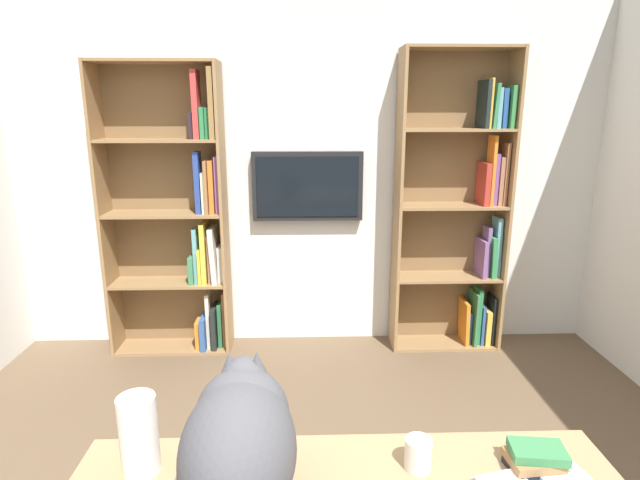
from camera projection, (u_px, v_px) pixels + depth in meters
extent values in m
cube|color=silver|center=(309.00, 171.00, 3.83)|extent=(4.52, 0.06, 2.70)
cube|color=#937047|center=(505.00, 206.00, 3.75)|extent=(0.02, 0.28, 2.22)
cube|color=#937047|center=(398.00, 206.00, 3.73)|extent=(0.02, 0.28, 2.22)
cube|color=brown|center=(446.00, 203.00, 3.87)|extent=(0.82, 0.01, 2.22)
cube|color=#937047|center=(442.00, 343.00, 4.01)|extent=(0.77, 0.27, 0.02)
cube|color=#937047|center=(447.00, 277.00, 3.88)|extent=(0.77, 0.27, 0.02)
cube|color=#937047|center=(451.00, 206.00, 3.74)|extent=(0.77, 0.27, 0.02)
cube|color=#937047|center=(456.00, 130.00, 3.60)|extent=(0.77, 0.27, 0.02)
cube|color=#937047|center=(462.00, 48.00, 3.47)|extent=(0.77, 0.27, 0.02)
cube|color=black|center=(491.00, 319.00, 3.97)|extent=(0.02, 0.17, 0.38)
cube|color=gold|center=(485.00, 325.00, 3.99)|extent=(0.04, 0.21, 0.28)
cube|color=#2E518E|center=(480.00, 323.00, 3.98)|extent=(0.02, 0.17, 0.31)
cube|color=#2B8048|center=(477.00, 315.00, 3.96)|extent=(0.03, 0.14, 0.45)
cube|color=#377545|center=(473.00, 317.00, 3.96)|extent=(0.02, 0.23, 0.42)
cube|color=#2A5693|center=(468.00, 326.00, 3.98)|extent=(0.02, 0.12, 0.25)
cube|color=orange|center=(464.00, 321.00, 3.98)|extent=(0.04, 0.21, 0.34)
cube|color=#5FA0AF|center=(496.00, 246.00, 3.83)|extent=(0.05, 0.14, 0.46)
cube|color=#338347|center=(491.00, 256.00, 3.84)|extent=(0.04, 0.19, 0.31)
cube|color=slate|center=(486.00, 251.00, 3.84)|extent=(0.03, 0.14, 0.38)
cube|color=#795288|center=(481.00, 257.00, 3.85)|extent=(0.03, 0.23, 0.28)
cube|color=#93603B|center=(504.00, 174.00, 3.68)|extent=(0.02, 0.12, 0.45)
cube|color=#9E6B4E|center=(499.00, 181.00, 3.70)|extent=(0.03, 0.13, 0.35)
cube|color=#7C4B8D|center=(494.00, 179.00, 3.69)|extent=(0.03, 0.12, 0.37)
cube|color=orange|center=(491.00, 171.00, 3.67)|extent=(0.02, 0.14, 0.50)
cube|color=#AF3328|center=(483.00, 184.00, 3.71)|extent=(0.04, 0.21, 0.31)
cube|color=#378544|center=(510.00, 107.00, 3.56)|extent=(0.03, 0.17, 0.29)
cube|color=#265195|center=(502.00, 108.00, 3.58)|extent=(0.04, 0.14, 0.27)
cube|color=#68A4B1|center=(497.00, 108.00, 3.57)|extent=(0.03, 0.14, 0.28)
cube|color=#327D52|center=(492.00, 106.00, 3.57)|extent=(0.04, 0.21, 0.30)
cube|color=gold|center=(487.00, 104.00, 3.57)|extent=(0.02, 0.19, 0.34)
cube|color=black|center=(484.00, 104.00, 3.56)|extent=(0.03, 0.23, 0.33)
cube|color=#937047|center=(224.00, 214.00, 3.70)|extent=(0.02, 0.28, 2.12)
cube|color=#937047|center=(105.00, 214.00, 3.67)|extent=(0.02, 0.28, 2.12)
cube|color=brown|center=(169.00, 210.00, 3.82)|extent=(0.88, 0.01, 2.12)
cube|color=#937047|center=(175.00, 346.00, 3.95)|extent=(0.84, 0.27, 0.02)
cube|color=#937047|center=(170.00, 282.00, 3.82)|extent=(0.84, 0.27, 0.02)
cube|color=#937047|center=(165.00, 214.00, 3.69)|extent=(0.84, 0.27, 0.02)
cube|color=#937047|center=(159.00, 140.00, 3.56)|extent=(0.84, 0.27, 0.02)
cube|color=#937047|center=(153.00, 61.00, 3.43)|extent=(0.84, 0.27, 0.02)
cube|color=olive|center=(225.00, 318.00, 3.91)|extent=(0.02, 0.14, 0.44)
cube|color=#2D6E43|center=(221.00, 324.00, 3.92)|extent=(0.03, 0.15, 0.34)
cube|color=black|center=(215.00, 326.00, 3.92)|extent=(0.04, 0.23, 0.32)
cube|color=beige|center=(209.00, 319.00, 3.91)|extent=(0.03, 0.17, 0.44)
cube|color=#315797|center=(205.00, 331.00, 3.90)|extent=(0.04, 0.23, 0.25)
cube|color=orange|center=(199.00, 333.00, 3.91)|extent=(0.03, 0.15, 0.22)
cube|color=silver|center=(221.00, 264.00, 3.80)|extent=(0.04, 0.13, 0.27)
cube|color=silver|center=(214.00, 254.00, 3.78)|extent=(0.05, 0.24, 0.42)
cube|color=#936648|center=(210.00, 258.00, 3.78)|extent=(0.02, 0.17, 0.36)
cube|color=gold|center=(205.00, 252.00, 3.77)|extent=(0.03, 0.22, 0.45)
cube|color=gold|center=(202.00, 264.00, 3.80)|extent=(0.02, 0.23, 0.26)
cube|color=#61A3AE|center=(196.00, 255.00, 3.75)|extent=(0.03, 0.12, 0.41)
cube|color=#3C7E51|center=(193.00, 268.00, 3.79)|extent=(0.04, 0.21, 0.21)
cube|color=#85528F|center=(218.00, 185.00, 3.63)|extent=(0.03, 0.12, 0.40)
cube|color=orange|center=(212.00, 187.00, 3.64)|extent=(0.03, 0.16, 0.38)
cube|color=#9A683E|center=(208.00, 187.00, 3.63)|extent=(0.02, 0.21, 0.38)
cube|color=beige|center=(205.00, 193.00, 3.65)|extent=(0.02, 0.18, 0.29)
cube|color=#284194|center=(198.00, 183.00, 3.62)|extent=(0.04, 0.13, 0.44)
cube|color=olive|center=(213.00, 104.00, 3.50)|extent=(0.04, 0.21, 0.48)
cube|color=#2C7846|center=(208.00, 123.00, 3.55)|extent=(0.03, 0.15, 0.21)
cube|color=#2D7D46|center=(203.00, 123.00, 3.52)|extent=(0.03, 0.14, 0.22)
cube|color=#BD3B37|center=(196.00, 105.00, 3.49)|extent=(0.04, 0.15, 0.46)
cube|color=#2A1D26|center=(192.00, 126.00, 3.55)|extent=(0.03, 0.15, 0.18)
cube|color=black|center=(308.00, 186.00, 3.78)|extent=(0.82, 0.06, 0.51)
cube|color=black|center=(308.00, 187.00, 3.75)|extent=(0.75, 0.01, 0.44)
ellipsoid|color=#4C4C51|center=(239.00, 451.00, 1.33)|extent=(0.30, 0.46, 0.34)
ellipsoid|color=#4C4C51|center=(243.00, 413.00, 1.42)|extent=(0.26, 0.25, 0.25)
sphere|color=#4C4C51|center=(244.00, 381.00, 1.45)|extent=(0.14, 0.14, 0.14)
cone|color=#4C4C51|center=(257.00, 364.00, 1.44)|extent=(0.06, 0.06, 0.08)
cone|color=#4C4C51|center=(230.00, 365.00, 1.44)|extent=(0.06, 0.06, 0.08)
cone|color=beige|center=(257.00, 367.00, 1.44)|extent=(0.03, 0.03, 0.05)
cone|color=beige|center=(229.00, 367.00, 1.44)|extent=(0.03, 0.03, 0.05)
cylinder|color=silver|center=(531.00, 474.00, 1.46)|extent=(0.02, 0.02, 0.01)
cylinder|color=white|center=(139.00, 434.00, 1.47)|extent=(0.11, 0.11, 0.24)
cylinder|color=white|center=(418.00, 454.00, 1.50)|extent=(0.08, 0.08, 0.10)
cube|color=black|center=(535.00, 466.00, 1.50)|extent=(0.17, 0.13, 0.02)
cube|color=#996B42|center=(534.00, 459.00, 1.50)|extent=(0.16, 0.13, 0.03)
cube|color=#387A47|center=(538.00, 452.00, 1.49)|extent=(0.17, 0.12, 0.03)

